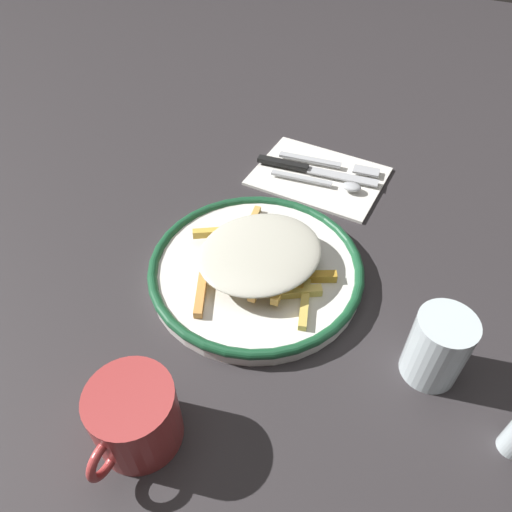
# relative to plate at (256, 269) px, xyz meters

# --- Properties ---
(ground_plane) EXTENTS (2.60, 2.60, 0.00)m
(ground_plane) POSITION_rel_plate_xyz_m (0.00, 0.00, -0.01)
(ground_plane) COLOR #302C2E
(plate) EXTENTS (0.29, 0.29, 0.03)m
(plate) POSITION_rel_plate_xyz_m (0.00, 0.00, 0.00)
(plate) COLOR white
(plate) RESTS_ON ground_plane
(fries_heap) EXTENTS (0.22, 0.21, 0.04)m
(fries_heap) POSITION_rel_plate_xyz_m (0.00, 0.01, 0.03)
(fries_heap) COLOR #DF9548
(fries_heap) RESTS_ON plate
(napkin) EXTENTS (0.17, 0.22, 0.01)m
(napkin) POSITION_rel_plate_xyz_m (-0.25, -0.00, -0.01)
(napkin) COLOR white
(napkin) RESTS_ON ground_plane
(fork) EXTENTS (0.04, 0.18, 0.01)m
(fork) POSITION_rel_plate_xyz_m (-0.28, 0.01, -0.00)
(fork) COLOR silver
(fork) RESTS_ON napkin
(knife) EXTENTS (0.04, 0.21, 0.01)m
(knife) POSITION_rel_plate_xyz_m (-0.25, -0.02, -0.00)
(knife) COLOR black
(knife) RESTS_ON napkin
(spoon) EXTENTS (0.03, 0.15, 0.01)m
(spoon) POSITION_rel_plate_xyz_m (-0.23, 0.03, 0.00)
(spoon) COLOR silver
(spoon) RESTS_ON napkin
(water_glass) EXTENTS (0.07, 0.07, 0.09)m
(water_glass) POSITION_rel_plate_xyz_m (0.05, 0.25, 0.03)
(water_glass) COLOR silver
(water_glass) RESTS_ON ground_plane
(coffee_mug) EXTENTS (0.12, 0.09, 0.08)m
(coffee_mug) POSITION_rel_plate_xyz_m (0.26, -0.01, 0.03)
(coffee_mug) COLOR #B03939
(coffee_mug) RESTS_ON ground_plane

